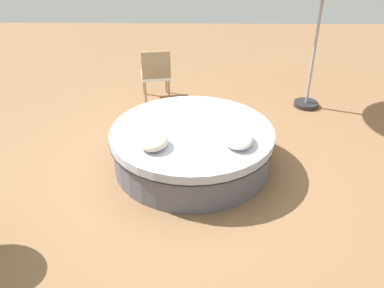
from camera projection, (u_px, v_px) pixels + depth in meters
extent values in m
plane|color=olive|center=(192.00, 165.00, 5.79)|extent=(16.00, 16.00, 0.00)
cylinder|color=#595966|center=(192.00, 151.00, 5.67)|extent=(2.18, 2.18, 0.45)
cylinder|color=black|center=(192.00, 137.00, 5.56)|extent=(2.26, 2.26, 0.02)
cylinder|color=#B2B7C6|center=(192.00, 133.00, 5.53)|extent=(2.25, 2.25, 0.12)
ellipsoid|color=beige|center=(153.00, 141.00, 5.06)|extent=(0.45, 0.37, 0.16)
ellipsoid|color=white|center=(238.00, 138.00, 5.14)|extent=(0.54, 0.39, 0.15)
cylinder|color=#997A56|center=(144.00, 84.00, 7.85)|extent=(0.04, 0.04, 0.42)
cylinder|color=#997A56|center=(166.00, 82.00, 7.91)|extent=(0.04, 0.04, 0.42)
cylinder|color=#997A56|center=(145.00, 92.00, 7.49)|extent=(0.04, 0.04, 0.42)
cylinder|color=#997A56|center=(169.00, 91.00, 7.56)|extent=(0.04, 0.04, 0.42)
cube|color=white|center=(156.00, 75.00, 7.58)|extent=(0.59, 0.61, 0.06)
cube|color=#997A56|center=(156.00, 65.00, 7.25)|extent=(0.16, 0.52, 0.50)
cylinder|color=#262628|center=(306.00, 104.00, 7.45)|extent=(0.44, 0.44, 0.08)
cylinder|color=#99999E|center=(316.00, 40.00, 6.84)|extent=(0.05, 0.05, 2.46)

